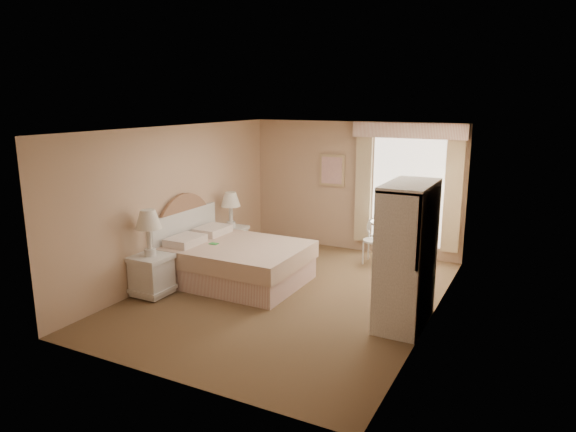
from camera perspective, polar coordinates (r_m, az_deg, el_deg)
The scene contains 9 objects.
room at distance 7.54m, azimuth 0.17°, elevation 0.14°, with size 4.21×5.51×2.51m.
window at distance 9.62m, azimuth 13.05°, elevation 3.14°, with size 2.05×0.22×2.51m.
framed_art at distance 10.11m, azimuth 4.91°, elevation 5.08°, with size 0.52×0.04×0.62m.
bed at distance 8.43m, azimuth -6.25°, elevation -4.86°, with size 2.14×1.67×1.48m.
nightstand_near at distance 7.99m, azimuth -14.98°, elevation -5.20°, with size 0.54×0.54×1.31m.
nightstand_far at distance 9.65m, azimuth -6.31°, elevation -1.92°, with size 0.50×0.50×1.22m.
round_table at distance 9.62m, azimuth 11.07°, elevation -2.01°, with size 0.68×0.68×0.72m.
cafe_chair at distance 9.42m, azimuth 9.69°, elevation -2.27°, with size 0.40×0.40×0.83m.
armoire at distance 6.88m, azimuth 13.05°, elevation -5.50°, with size 0.57×1.14×1.89m.
Camera 1 is at (3.34, -6.55, 2.91)m, focal length 32.00 mm.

